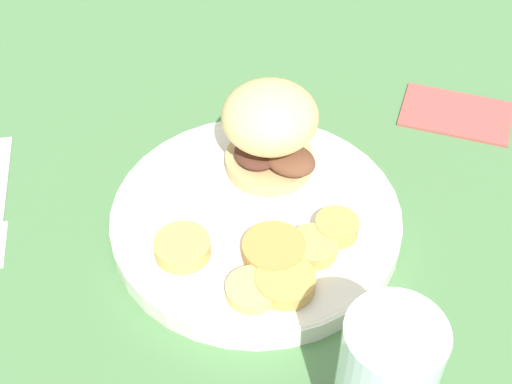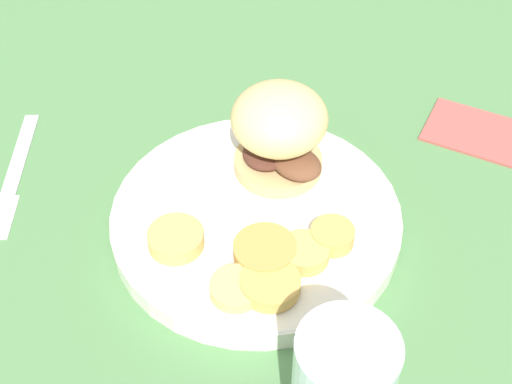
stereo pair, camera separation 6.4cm
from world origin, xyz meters
TOP-DOWN VIEW (x-y plane):
  - ground_plane at (0.00, 0.00)m, footprint 4.00×4.00m
  - dinner_plate at (0.00, 0.00)m, footprint 0.27×0.27m
  - sandwich at (-0.03, 0.05)m, footprint 0.11×0.09m
  - potato_round_0 at (0.08, -0.04)m, footprint 0.05×0.05m
  - potato_round_1 at (0.07, 0.00)m, footprint 0.04×0.04m
  - potato_round_2 at (0.05, -0.03)m, footprint 0.06×0.06m
  - potato_round_3 at (-0.01, -0.08)m, footprint 0.05×0.05m
  - potato_round_4 at (0.06, -0.07)m, footprint 0.04×0.04m
  - potato_round_5 at (0.07, 0.03)m, footprint 0.04×0.04m
  - napkin at (0.04, 0.27)m, footprint 0.14×0.12m

SIDE VIEW (x-z plane):
  - ground_plane at x=0.00m, z-range 0.00..0.00m
  - napkin at x=0.04m, z-range 0.00..0.01m
  - dinner_plate at x=0.00m, z-range 0.00..0.02m
  - potato_round_4 at x=0.06m, z-range 0.02..0.03m
  - potato_round_0 at x=0.08m, z-range 0.02..0.04m
  - potato_round_1 at x=0.07m, z-range 0.02..0.04m
  - potato_round_2 at x=0.05m, z-range 0.02..0.04m
  - potato_round_3 at x=-0.01m, z-range 0.02..0.04m
  - potato_round_5 at x=0.07m, z-range 0.02..0.04m
  - sandwich at x=-0.03m, z-range 0.02..0.12m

